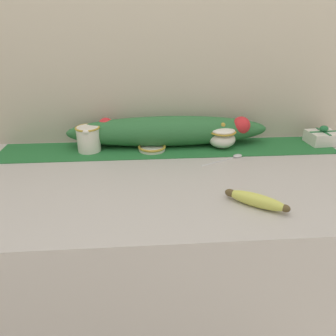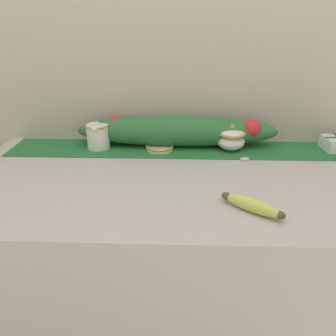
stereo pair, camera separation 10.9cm
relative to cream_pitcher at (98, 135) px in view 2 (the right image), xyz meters
The scene contains 9 objects.
countertop 0.66m from the cream_pitcher, 38.64° to the right, with size 1.52×0.76×0.89m, color #B7B2AD.
back_wall 0.43m from the cream_pitcher, 22.16° to the left, with size 2.32×0.04×2.40m, color #B7AD99.
table_runner 0.34m from the cream_pitcher, ahead, with size 1.40×0.21×0.00m, color #236B33.
cream_pitcher is the anchor object (origin of this frame).
sugar_bowl 0.56m from the cream_pitcher, ahead, with size 0.12×0.12×0.11m.
small_dish 0.26m from the cream_pitcher, ahead, with size 0.12×0.12×0.02m.
banana 0.73m from the cream_pitcher, 41.17° to the right, with size 0.17×0.14×0.04m.
spoon 0.60m from the cream_pitcher, 11.04° to the right, with size 0.18×0.10×0.01m.
poinsettia_garland 0.34m from the cream_pitcher, ahead, with size 0.86×0.14×0.13m.
Camera 2 is at (0.01, -1.03, 1.40)m, focal length 35.00 mm.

